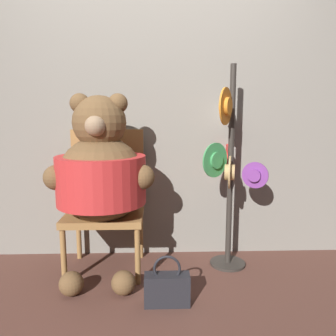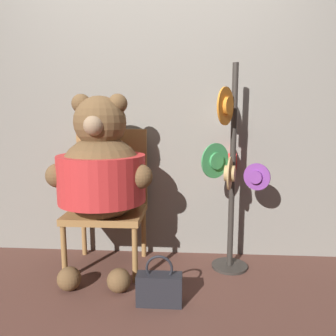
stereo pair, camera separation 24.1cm
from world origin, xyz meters
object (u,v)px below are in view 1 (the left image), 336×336
hat_display_rack (229,167)px  handbag_on_ground (167,288)px  chair (106,197)px  teddy_bear (101,174)px

hat_display_rack → handbag_on_ground: (-0.49, -0.54, -0.68)m
chair → hat_display_rack: bearing=-2.9°
handbag_on_ground → hat_display_rack: bearing=47.7°
chair → handbag_on_ground: 0.86m
hat_display_rack → handbag_on_ground: bearing=-132.3°
chair → handbag_on_ground: bearing=-52.2°
teddy_bear → hat_display_rack: 0.96m
chair → hat_display_rack: hat_display_rack is taller
hat_display_rack → handbag_on_ground: 1.00m
teddy_bear → handbag_on_ground: teddy_bear is taller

